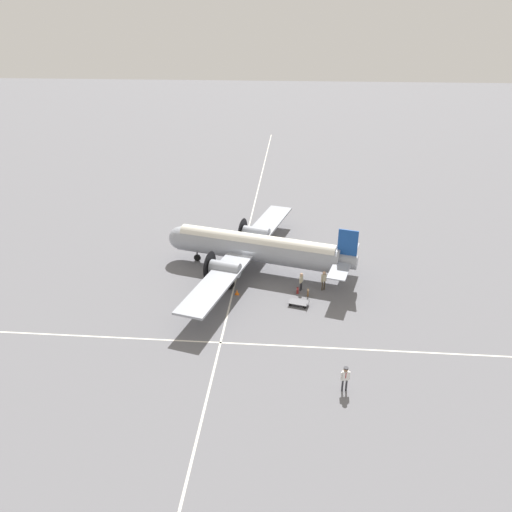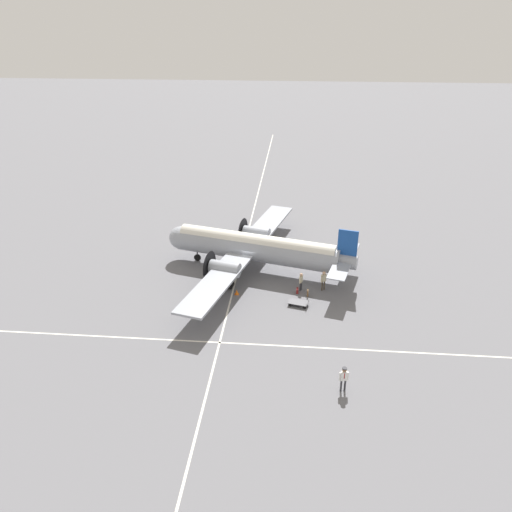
{
  "view_description": "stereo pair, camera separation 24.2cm",
  "coord_description": "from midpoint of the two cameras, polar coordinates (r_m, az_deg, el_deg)",
  "views": [
    {
      "loc": [
        42.75,
        3.48,
        22.51
      ],
      "look_at": [
        0.0,
        0.0,
        1.55
      ],
      "focal_mm": 35.0,
      "sensor_mm": 36.0,
      "label": 1
    },
    {
      "loc": [
        42.73,
        3.72,
        22.51
      ],
      "look_at": [
        0.0,
        0.0,
        1.55
      ],
      "focal_mm": 35.0,
      "sensor_mm": 36.0,
      "label": 2
    }
  ],
  "objects": [
    {
      "name": "ground_plane",
      "position": [
        48.44,
        0.14,
        -1.65
      ],
      "size": [
        300.0,
        300.0,
        0.0
      ],
      "primitive_type": "plane",
      "color": "slate"
    },
    {
      "name": "apron_line_eastwest",
      "position": [
        48.59,
        -1.89,
        -1.56
      ],
      "size": [
        120.0,
        0.16,
        0.01
      ],
      "color": "silver",
      "rests_on": "ground_plane"
    },
    {
      "name": "apron_line_northsouth",
      "position": [
        38.27,
        -1.4,
        -9.98
      ],
      "size": [
        0.16,
        120.0,
        0.01
      ],
      "color": "silver",
      "rests_on": "ground_plane"
    },
    {
      "name": "airliner_main",
      "position": [
        47.48,
        -0.28,
        1.01
      ],
      "size": [
        24.6,
        18.77,
        5.45
      ],
      "rotation": [
        0.0,
        0.0,
        4.46
      ],
      "color": "#9399A3",
      "rests_on": "ground_plane"
    },
    {
      "name": "crew_foreground",
      "position": [
        33.92,
        10.22,
        -13.4
      ],
      "size": [
        0.37,
        0.63,
        1.89
      ],
      "rotation": [
        0.0,
        0.0,
        -1.38
      ],
      "color": "#2D2D33",
      "rests_on": "ground_plane"
    },
    {
      "name": "passenger_boarding",
      "position": [
        44.72,
        5.32,
        -2.74
      ],
      "size": [
        0.55,
        0.34,
        1.74
      ],
      "rotation": [
        0.0,
        0.0,
        5.86
      ],
      "color": "#2D2D33",
      "rests_on": "ground_plane"
    },
    {
      "name": "ramp_agent",
      "position": [
        44.96,
        7.89,
        -2.59
      ],
      "size": [
        0.45,
        0.52,
        1.88
      ],
      "rotation": [
        0.0,
        0.0,
        5.41
      ],
      "color": "#473D2D",
      "rests_on": "ground_plane"
    },
    {
      "name": "suitcase_near_door",
      "position": [
        44.68,
        4.9,
        -3.95
      ],
      "size": [
        0.39,
        0.19,
        0.53
      ],
      "color": "maroon",
      "rests_on": "ground_plane"
    },
    {
      "name": "suitcase_upright_spare",
      "position": [
        44.28,
        6.08,
        -4.22
      ],
      "size": [
        0.37,
        0.13,
        0.64
      ],
      "color": "brown",
      "rests_on": "ground_plane"
    },
    {
      "name": "baggage_cart",
      "position": [
        42.85,
        5.03,
        -5.33
      ],
      "size": [
        1.32,
        1.84,
        0.56
      ],
      "rotation": [
        0.0,
        0.0,
        4.47
      ],
      "color": "#56565B",
      "rests_on": "ground_plane"
    },
    {
      "name": "traffic_cone",
      "position": [
        44.35,
        -2.06,
        -4.14
      ],
      "size": [
        0.37,
        0.37,
        0.49
      ],
      "color": "orange",
      "rests_on": "ground_plane"
    }
  ]
}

